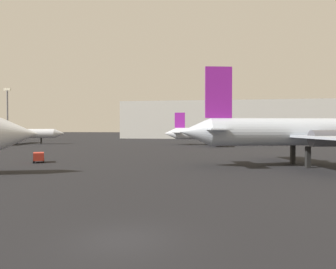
{
  "coord_description": "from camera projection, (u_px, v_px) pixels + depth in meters",
  "views": [
    {
      "loc": [
        4.12,
        -13.28,
        4.6
      ],
      "look_at": [
        -5.52,
        44.32,
        3.38
      ],
      "focal_mm": 36.19,
      "sensor_mm": 36.0,
      "label": 1
    }
  ],
  "objects": [
    {
      "name": "airplane_on_taxiway",
      "position": [
        307.0,
        132.0,
        40.41
      ],
      "size": [
        31.23,
        22.22,
        11.71
      ],
      "rotation": [
        0.0,
        0.0,
        0.23
      ],
      "color": "#B2BCCC",
      "rests_on": "ground_plane"
    },
    {
      "name": "airplane_far_right",
      "position": [
        16.0,
        133.0,
        93.72
      ],
      "size": [
        25.98,
        20.78,
        7.63
      ],
      "rotation": [
        0.0,
        0.0,
        0.21
      ],
      "color": "silver",
      "rests_on": "ground_plane"
    },
    {
      "name": "ground_plane",
      "position": [
        122.0,
        239.0,
        13.87
      ],
      "size": [
        600.0,
        600.0,
        0.0
      ],
      "primitive_type": "plane",
      "color": "black"
    },
    {
      "name": "terminal_building",
      "position": [
        236.0,
        120.0,
        144.82
      ],
      "size": [
        96.28,
        24.22,
        15.54
      ],
      "primitive_type": "cube",
      "color": "#B7B7B2",
      "rests_on": "ground_plane"
    },
    {
      "name": "airplane_far_left",
      "position": [
        221.0,
        134.0,
        87.41
      ],
      "size": [
        30.46,
        20.92,
        8.54
      ],
      "rotation": [
        0.0,
        0.0,
        -0.05
      ],
      "color": "silver",
      "rests_on": "ground_plane"
    },
    {
      "name": "baggage_cart",
      "position": [
        39.0,
        157.0,
        44.34
      ],
      "size": [
        2.34,
        2.73,
        1.3
      ],
      "rotation": [
        0.0,
        0.0,
        2.1
      ],
      "color": "red",
      "rests_on": "ground_plane"
    },
    {
      "name": "light_mast_left",
      "position": [
        7.0,
        111.0,
        113.68
      ],
      "size": [
        2.4,
        0.5,
        17.79
      ],
      "color": "slate",
      "rests_on": "ground_plane"
    }
  ]
}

